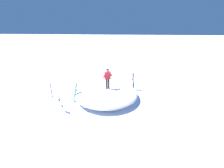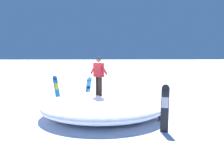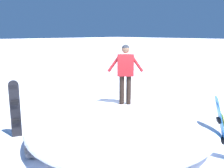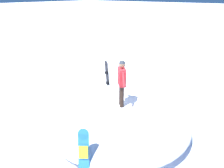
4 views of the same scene
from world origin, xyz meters
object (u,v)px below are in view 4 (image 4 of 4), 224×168
(backpack_near, at_px, (85,97))
(snowboard_primary_upright, at_px, (107,76))
(snowboarder_standing, at_px, (122,80))
(snowboard_tertiary_upright, at_px, (84,156))

(backpack_near, bearing_deg, snowboard_primary_upright, -100.85)
(snowboarder_standing, xyz_separation_m, snowboard_primary_upright, (2.41, -2.07, -1.12))
(backpack_near, bearing_deg, snowboarder_standing, 165.89)
(snowboard_primary_upright, relative_size, backpack_near, 3.20)
(snowboard_primary_upright, height_order, backpack_near, snowboard_primary_upright)
(snowboard_primary_upright, xyz_separation_m, snowboard_tertiary_upright, (-3.06, 4.64, -0.09))
(snowboard_primary_upright, distance_m, snowboard_tertiary_upright, 5.56)
(snowboard_primary_upright, bearing_deg, snowboarder_standing, 139.31)
(snowboard_tertiary_upright, height_order, backpack_near, snowboard_tertiary_upright)
(snowboarder_standing, height_order, backpack_near, snowboarder_standing)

